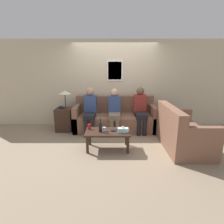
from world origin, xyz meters
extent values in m
plane|color=gray|center=(0.00, 0.00, 0.00)|extent=(16.00, 16.00, 0.00)
cube|color=beige|center=(0.00, 0.99, 1.30)|extent=(9.00, 0.06, 2.60)
cube|color=silver|center=(0.00, 0.95, 1.70)|extent=(0.48, 0.02, 0.60)
cube|color=silver|center=(0.00, 0.94, 1.70)|extent=(0.40, 0.01, 0.52)
cube|color=brown|center=(0.00, 0.47, 0.23)|extent=(2.33, 0.88, 0.45)
cube|color=brown|center=(0.00, 0.81, 0.71)|extent=(2.33, 0.20, 0.51)
cube|color=brown|center=(-1.10, 0.47, 0.37)|extent=(0.14, 0.88, 0.74)
cube|color=brown|center=(1.10, 0.47, 0.37)|extent=(0.14, 0.88, 0.74)
cube|color=brown|center=(1.56, -0.68, 0.23)|extent=(0.88, 1.52, 0.45)
cube|color=brown|center=(1.22, -0.68, 0.71)|extent=(0.20, 1.52, 0.51)
cube|color=brown|center=(1.56, -1.37, 0.37)|extent=(0.88, 0.14, 0.74)
cube|color=brown|center=(1.56, 0.01, 0.37)|extent=(0.88, 0.14, 0.74)
cube|color=#382319|center=(-0.18, -0.78, 0.41)|extent=(0.99, 0.54, 0.04)
cylinder|color=#382319|center=(-0.61, -0.99, 0.19)|extent=(0.06, 0.06, 0.39)
cylinder|color=#382319|center=(0.26, -0.99, 0.19)|extent=(0.06, 0.06, 0.39)
cylinder|color=#382319|center=(-0.61, -0.57, 0.19)|extent=(0.06, 0.06, 0.39)
cylinder|color=#382319|center=(0.26, -0.57, 0.19)|extent=(0.06, 0.06, 0.39)
cube|color=#382319|center=(-1.47, 0.43, 0.33)|extent=(0.46, 0.46, 0.66)
cylinder|color=#262628|center=(-1.41, 0.43, 0.88)|extent=(0.02, 0.02, 0.43)
cone|color=beige|center=(-1.41, 0.43, 1.13)|extent=(0.35, 0.35, 0.10)
cube|color=black|center=(-1.53, 0.40, 0.67)|extent=(0.11, 0.08, 0.02)
cube|color=black|center=(-1.53, 0.40, 0.69)|extent=(0.13, 0.08, 0.02)
cube|color=navy|center=(-1.53, 0.40, 0.72)|extent=(0.10, 0.08, 0.03)
cylinder|color=black|center=(-0.34, -0.82, 0.53)|extent=(0.07, 0.07, 0.21)
cylinder|color=black|center=(-0.34, -0.82, 0.68)|extent=(0.03, 0.03, 0.09)
cylinder|color=silver|center=(-0.26, -0.77, 0.47)|extent=(0.07, 0.07, 0.09)
cube|color=black|center=(-0.05, -0.74, 0.44)|extent=(0.12, 0.12, 0.02)
cylinder|color=red|center=(-0.61, -0.65, 0.49)|extent=(0.07, 0.07, 0.12)
cube|color=silver|center=(0.15, -0.85, 0.48)|extent=(0.23, 0.12, 0.10)
sphere|color=white|center=(0.15, -0.85, 0.55)|extent=(0.05, 0.05, 0.05)
cube|color=black|center=(-0.70, 0.19, 0.50)|extent=(0.31, 0.50, 0.14)
cylinder|color=black|center=(-0.78, -0.06, 0.23)|extent=(0.11, 0.11, 0.45)
cylinder|color=black|center=(-0.62, -0.06, 0.23)|extent=(0.11, 0.11, 0.45)
cube|color=#33477A|center=(-0.70, 0.44, 0.77)|extent=(0.34, 0.22, 0.54)
sphere|color=tan|center=(-0.70, 0.44, 1.14)|extent=(0.23, 0.23, 0.23)
cube|color=#756651|center=(-0.02, 0.19, 0.50)|extent=(0.31, 0.49, 0.14)
cylinder|color=#756651|center=(-0.09, -0.05, 0.23)|extent=(0.11, 0.11, 0.45)
cylinder|color=#756651|center=(0.06, -0.05, 0.23)|extent=(0.11, 0.11, 0.45)
cube|color=#33477A|center=(-0.02, 0.44, 0.76)|extent=(0.34, 0.22, 0.52)
sphere|color=tan|center=(-0.02, 0.44, 1.12)|extent=(0.21, 0.21, 0.21)
cube|color=black|center=(0.72, 0.26, 0.50)|extent=(0.31, 0.48, 0.14)
cylinder|color=black|center=(0.64, 0.01, 0.23)|extent=(0.11, 0.11, 0.45)
cylinder|color=black|center=(0.80, 0.01, 0.23)|extent=(0.11, 0.11, 0.45)
cube|color=maroon|center=(0.72, 0.50, 0.78)|extent=(0.34, 0.22, 0.55)
sphere|color=brown|center=(0.72, 0.50, 1.15)|extent=(0.22, 0.22, 0.22)
camera|label=1|loc=(-0.08, -4.43, 1.82)|focal=28.00mm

